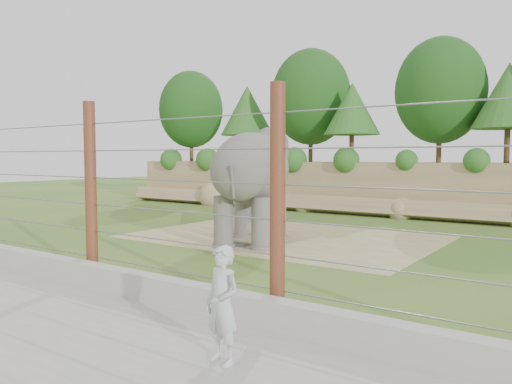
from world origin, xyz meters
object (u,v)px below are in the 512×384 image
Objects in this scene: elephant at (252,186)px; stone_ball at (248,228)px; barrier_fence at (91,191)px; zookeeper at (222,305)px.

stone_ball is at bearing 112.35° from elephant.
elephant is 5.86m from barrier_fence.
barrier_fence is at bearing -86.02° from stone_ball.
elephant is at bearing -48.64° from stone_ball.
zookeeper reaches higher than stone_ball.
zookeeper is at bearing -20.14° from barrier_fence.
elephant is at bearing 87.26° from barrier_fence.
stone_ball is 6.92m from barrier_fence.
barrier_fence reaches higher than elephant.
elephant reaches higher than stone_ball.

